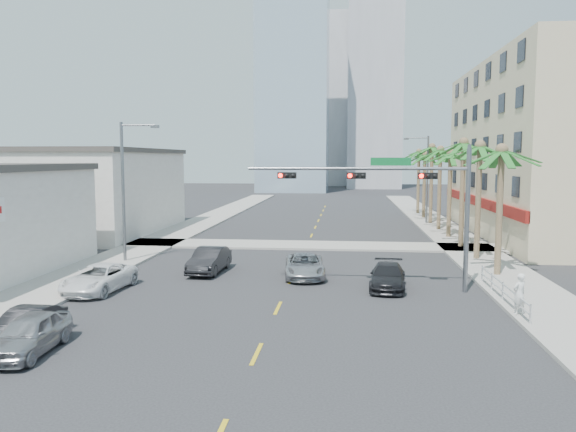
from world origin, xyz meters
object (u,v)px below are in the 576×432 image
Objects in this scene: car_lane_right at (388,276)px; car_parked_near at (29,334)px; car_parked_mid at (25,326)px; car_lane_center at (305,266)px; pedestrian at (519,294)px; car_parked_far at (99,278)px; car_lane_left at (209,260)px; traffic_signal_mast at (402,191)px.

car_parked_near is at bearing -134.11° from car_lane_right.
car_parked_mid is 15.50m from car_lane_center.
car_parked_near is 19.16m from pedestrian.
car_parked_near is 0.86× the size of car_lane_center.
car_lane_right is (14.58, 2.17, -0.04)m from car_parked_far.
car_parked_near is 0.83× the size of car_parked_far.
pedestrian reaches higher than car_parked_far.
car_lane_left is at bearing 167.15° from car_lane_center.
car_lane_right is 7.09m from pedestrian.
car_lane_center is (10.10, 4.50, -0.02)m from car_parked_far.
car_parked_near reaches higher than car_parked_far.
traffic_signal_mast is 2.55× the size of car_lane_right.
car_parked_near is 9.12m from car_parked_far.
car_lane_left is (2.80, 14.21, 0.05)m from car_parked_near.
car_lane_left reaches higher than car_lane_right.
car_parked_near is at bearing -10.62° from pedestrian.
car_parked_near is at bearing -141.76° from traffic_signal_mast.
traffic_signal_mast reaches higher than car_lane_center.
car_parked_mid is at bearing 123.81° from car_parked_near.
car_parked_far is 1.11× the size of car_lane_right.
car_parked_far is 19.89m from pedestrian.
car_parked_mid is 17.07m from car_lane_right.
car_parked_mid is at bearing -101.92° from car_lane_left.
traffic_signal_mast reaches higher than car_lane_right.
car_lane_center is (-5.09, 2.78, -4.41)m from traffic_signal_mast.
car_lane_center is 12.02m from pedestrian.
traffic_signal_mast is 12.14m from car_lane_left.
car_lane_center is 5.05m from car_lane_right.
pedestrian is (18.10, 6.26, 0.34)m from car_parked_near.
traffic_signal_mast reaches higher than car_parked_mid.
traffic_signal_mast is 17.87m from car_parked_mid.
car_lane_center is 2.67× the size of pedestrian.
pedestrian is (18.90, 5.18, 0.41)m from car_parked_mid.
car_lane_right is at bearing 38.02° from car_parked_near.
car_parked_near is 0.90× the size of car_lane_left.
car_parked_mid is 0.80× the size of car_lane_center.
traffic_signal_mast is 2.37× the size of car_lane_center.
car_parked_far is at bearing 97.60° from car_parked_mid.
traffic_signal_mast is 7.51m from pedestrian.
car_lane_right is at bearing -73.42° from pedestrian.
car_lane_center is at bearing 29.13° from car_parked_far.
pedestrian is at bearing -38.50° from car_lane_right.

